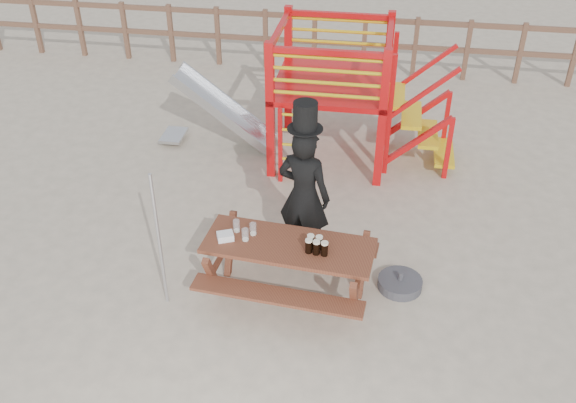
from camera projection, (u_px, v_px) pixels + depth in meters
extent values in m
plane|color=#C2B197|center=(278.00, 304.00, 7.43)|extent=(60.00, 60.00, 0.00)
cube|color=brown|center=(340.00, 18.00, 12.54)|extent=(15.00, 0.06, 0.10)
cube|color=brown|center=(339.00, 43.00, 12.82)|extent=(15.00, 0.06, 0.10)
cube|color=brown|center=(36.00, 26.00, 13.70)|extent=(0.09, 0.09, 1.20)
cube|color=brown|center=(80.00, 28.00, 13.56)|extent=(0.09, 0.09, 1.20)
cube|color=brown|center=(125.00, 31.00, 13.43)|extent=(0.09, 0.09, 1.20)
cube|color=brown|center=(171.00, 33.00, 13.29)|extent=(0.09, 0.09, 1.20)
cube|color=brown|center=(218.00, 36.00, 13.16)|extent=(0.09, 0.09, 1.20)
cube|color=brown|center=(266.00, 39.00, 13.02)|extent=(0.09, 0.09, 1.20)
cube|color=brown|center=(314.00, 42.00, 12.89)|extent=(0.09, 0.09, 1.20)
cube|color=brown|center=(364.00, 45.00, 12.75)|extent=(0.09, 0.09, 1.20)
cube|color=brown|center=(415.00, 48.00, 12.61)|extent=(0.09, 0.09, 1.20)
cube|color=brown|center=(467.00, 51.00, 12.48)|extent=(0.09, 0.09, 1.20)
cube|color=brown|center=(520.00, 54.00, 12.34)|extent=(0.09, 0.09, 1.20)
cube|color=brown|center=(574.00, 57.00, 12.21)|extent=(0.09, 0.09, 1.20)
cube|color=red|center=(270.00, 112.00, 9.21)|extent=(0.12, 0.12, 2.10)
cube|color=red|center=(382.00, 121.00, 9.00)|extent=(0.12, 0.12, 2.10)
cube|color=red|center=(288.00, 70.00, 10.52)|extent=(0.12, 0.12, 2.10)
cube|color=red|center=(386.00, 76.00, 10.30)|extent=(0.12, 0.12, 2.10)
cube|color=red|center=(332.00, 84.00, 9.67)|extent=(1.72, 1.72, 0.08)
cube|color=red|center=(328.00, 52.00, 8.57)|extent=(1.60, 0.08, 0.08)
cube|color=red|center=(340.00, 15.00, 9.88)|extent=(1.60, 0.08, 0.08)
cube|color=red|center=(280.00, 29.00, 9.34)|extent=(0.08, 1.60, 0.08)
cube|color=red|center=(390.00, 35.00, 9.12)|extent=(0.08, 1.60, 0.08)
cylinder|color=yellow|center=(326.00, 95.00, 8.92)|extent=(1.50, 0.05, 0.05)
cylinder|color=yellow|center=(338.00, 53.00, 10.23)|extent=(1.50, 0.05, 0.05)
cylinder|color=yellow|center=(327.00, 83.00, 8.82)|extent=(1.50, 0.05, 0.05)
cylinder|color=yellow|center=(338.00, 43.00, 10.13)|extent=(1.50, 0.05, 0.05)
cylinder|color=yellow|center=(327.00, 71.00, 8.72)|extent=(1.50, 0.05, 0.05)
cylinder|color=yellow|center=(339.00, 31.00, 10.03)|extent=(1.50, 0.05, 0.05)
cylinder|color=yellow|center=(328.00, 58.00, 8.62)|extent=(1.50, 0.05, 0.05)
cylinder|color=yellow|center=(339.00, 20.00, 9.93)|extent=(1.50, 0.05, 0.05)
cube|color=red|center=(280.00, 146.00, 9.32)|extent=(0.06, 0.06, 1.20)
cube|color=red|center=(305.00, 148.00, 9.27)|extent=(0.06, 0.06, 1.20)
cylinder|color=yellow|center=(292.00, 173.00, 9.55)|extent=(0.36, 0.04, 0.04)
cylinder|color=yellow|center=(293.00, 159.00, 9.41)|extent=(0.36, 0.04, 0.04)
cylinder|color=yellow|center=(293.00, 145.00, 9.28)|extent=(0.36, 0.04, 0.04)
cylinder|color=yellow|center=(293.00, 130.00, 9.14)|extent=(0.36, 0.04, 0.04)
cylinder|color=yellow|center=(293.00, 115.00, 9.01)|extent=(0.36, 0.04, 0.04)
cube|color=yellow|center=(395.00, 96.00, 9.61)|extent=(0.30, 0.90, 0.06)
cube|color=yellow|center=(411.00, 115.00, 9.74)|extent=(0.30, 0.90, 0.06)
cube|color=yellow|center=(428.00, 134.00, 9.87)|extent=(0.30, 0.90, 0.06)
cube|color=yellow|center=(444.00, 152.00, 10.00)|extent=(0.30, 0.90, 0.06)
cube|color=red|center=(418.00, 140.00, 9.46)|extent=(0.95, 0.08, 0.86)
cube|color=red|center=(418.00, 113.00, 10.19)|extent=(0.95, 0.08, 0.86)
cube|color=silver|center=(225.00, 111.00, 10.23)|extent=(1.53, 0.55, 1.21)
cube|color=silver|center=(220.00, 116.00, 9.99)|extent=(1.58, 0.04, 1.28)
cube|color=silver|center=(229.00, 101.00, 10.43)|extent=(1.58, 0.04, 1.28)
cube|color=silver|center=(174.00, 135.00, 10.64)|extent=(0.35, 0.55, 0.05)
cube|color=brown|center=(289.00, 246.00, 7.17)|extent=(1.96, 0.88, 0.05)
cube|color=brown|center=(277.00, 296.00, 6.91)|extent=(1.93, 0.43, 0.04)
cube|color=brown|center=(299.00, 238.00, 7.75)|extent=(1.93, 0.43, 0.04)
cube|color=brown|center=(222.00, 260.00, 7.55)|extent=(0.17, 1.15, 0.69)
cube|color=brown|center=(358.00, 283.00, 7.21)|extent=(0.17, 1.15, 0.69)
imported|color=black|center=(304.00, 196.00, 7.67)|extent=(0.75, 0.59, 1.81)
cube|color=#0B7F3A|center=(309.00, 175.00, 7.65)|extent=(0.07, 0.04, 0.42)
cylinder|color=black|center=(305.00, 128.00, 7.16)|extent=(0.41, 0.41, 0.01)
cylinder|color=black|center=(305.00, 115.00, 7.07)|extent=(0.28, 0.28, 0.31)
cube|color=white|center=(310.00, 101.00, 7.11)|extent=(0.14, 0.04, 0.04)
cylinder|color=#B2B2B7|center=(159.00, 242.00, 6.99)|extent=(0.04, 0.04, 1.73)
cylinder|color=#3D3D43|center=(400.00, 283.00, 7.63)|extent=(0.53, 0.53, 0.12)
cylinder|color=#3D3D43|center=(401.00, 276.00, 7.57)|extent=(0.06, 0.06, 0.10)
cube|color=white|center=(225.00, 236.00, 7.21)|extent=(0.22, 0.20, 0.08)
cylinder|color=black|center=(309.00, 247.00, 7.00)|extent=(0.08, 0.08, 0.15)
cylinder|color=#F0E1C4|center=(309.00, 240.00, 6.95)|extent=(0.08, 0.08, 0.02)
cylinder|color=black|center=(316.00, 248.00, 6.97)|extent=(0.08, 0.08, 0.15)
cylinder|color=#F0E1C4|center=(317.00, 242.00, 6.93)|extent=(0.08, 0.08, 0.02)
cylinder|color=black|center=(324.00, 249.00, 6.96)|extent=(0.08, 0.08, 0.15)
cylinder|color=#F0E1C4|center=(325.00, 243.00, 6.91)|extent=(0.08, 0.08, 0.02)
cylinder|color=black|center=(311.00, 242.00, 7.06)|extent=(0.08, 0.08, 0.15)
cylinder|color=#F0E1C4|center=(311.00, 236.00, 7.01)|extent=(0.08, 0.08, 0.02)
cylinder|color=black|center=(319.00, 244.00, 7.04)|extent=(0.08, 0.08, 0.15)
cylinder|color=#F0E1C4|center=(319.00, 237.00, 7.00)|extent=(0.08, 0.08, 0.02)
cylinder|color=silver|center=(253.00, 229.00, 7.27)|extent=(0.08, 0.08, 0.15)
cylinder|color=#F0E1C4|center=(253.00, 234.00, 7.30)|extent=(0.07, 0.07, 0.02)
cylinder|color=silver|center=(236.00, 226.00, 7.32)|extent=(0.08, 0.08, 0.15)
cylinder|color=#F0E1C4|center=(237.00, 230.00, 7.35)|extent=(0.07, 0.07, 0.02)
cylinder|color=silver|center=(245.00, 235.00, 7.18)|extent=(0.08, 0.08, 0.15)
cylinder|color=#F0E1C4|center=(245.00, 239.00, 7.21)|extent=(0.07, 0.07, 0.02)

